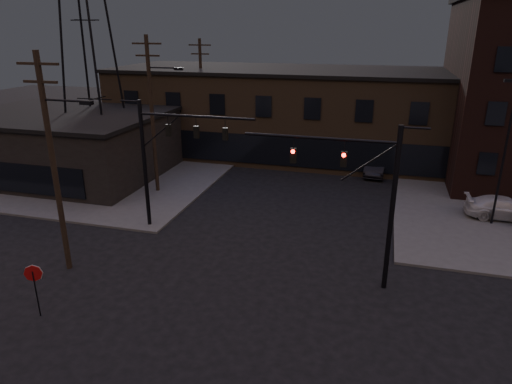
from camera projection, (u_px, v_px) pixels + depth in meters
ground at (228, 319)px, 19.81m from camera, size 140.00×140.00×0.00m
sidewalk_nw at (90, 154)px, 45.30m from camera, size 30.00×30.00×0.15m
building_row at (322, 115)px, 43.82m from camera, size 40.00×12.00×8.00m
building_left at (65, 146)px, 38.53m from camera, size 16.00×12.00×5.00m
traffic_signal_near at (368, 190)px, 20.86m from camera, size 7.12×0.24×8.00m
traffic_signal_far at (163, 151)px, 27.06m from camera, size 7.12×0.24×8.00m
stop_sign at (34, 279)px, 19.42m from camera, size 0.72×0.33×2.48m
utility_pole_near at (54, 161)px, 22.03m from camera, size 3.70×0.28×11.00m
utility_pole_mid at (153, 113)px, 33.06m from camera, size 3.70×0.28×11.50m
utility_pole_far at (202, 95)px, 44.32m from camera, size 2.20×0.28×11.00m
transmission_tower at (85, 20)px, 36.44m from camera, size 7.00×7.00×25.00m
lot_light_a at (507, 141)px, 27.32m from camera, size 1.50×0.28×9.14m
parked_car_lot_b at (505, 208)px, 29.69m from camera, size 4.91×2.12×1.41m
car_crossing at (376, 166)px, 39.08m from camera, size 1.91×4.66×1.50m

